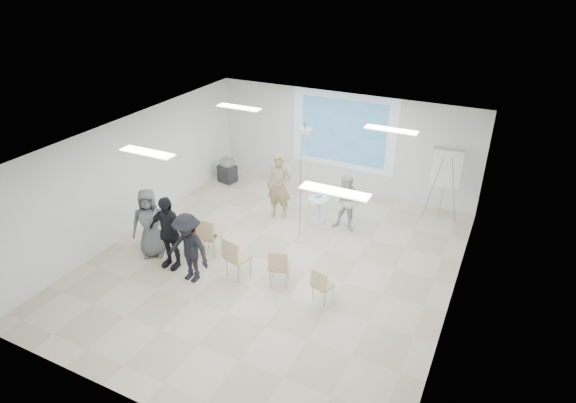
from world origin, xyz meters
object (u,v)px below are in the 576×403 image
at_px(chair_left_inner, 208,234).
at_px(pedestal_table, 318,208).
at_px(chair_left_mid, 192,234).
at_px(laptop, 211,234).
at_px(audience_outer, 149,219).
at_px(av_cart, 227,171).
at_px(chair_center, 235,256).
at_px(audience_mid, 188,244).
at_px(chair_right_far, 321,284).
at_px(audience_left, 168,228).
at_px(player_left, 279,182).
at_px(chair_right_inner, 279,265).
at_px(chair_far_left, 167,222).
at_px(flipchart_easel, 446,168).
at_px(player_right, 347,200).

bearing_deg(chair_left_inner, pedestal_table, 53.01).
relative_size(chair_left_mid, laptop, 2.32).
height_order(chair_left_inner, audience_outer, audience_outer).
bearing_deg(av_cart, chair_left_inner, -51.09).
distance_m(chair_center, audience_mid, 1.05).
bearing_deg(audience_mid, chair_center, 35.85).
xyz_separation_m(chair_right_far, audience_left, (-3.64, -0.29, 0.55)).
bearing_deg(player_left, audience_left, -118.20).
relative_size(chair_left_inner, audience_outer, 0.52).
distance_m(player_left, audience_outer, 3.55).
bearing_deg(av_cart, audience_left, -61.15).
bearing_deg(av_cart, chair_right_inner, -33.85).
relative_size(chair_far_left, chair_left_mid, 1.02).
bearing_deg(audience_left, laptop, 58.07).
bearing_deg(chair_far_left, pedestal_table, 50.61).
relative_size(chair_right_inner, flipchart_easel, 0.43).
bearing_deg(player_right, chair_right_inner, -100.89).
bearing_deg(pedestal_table, audience_left, -122.71).
xyz_separation_m(pedestal_table, chair_center, (-0.63, -3.23, 0.21)).
height_order(chair_center, chair_right_far, chair_center).
bearing_deg(audience_left, chair_right_far, 5.77).
distance_m(audience_left, av_cart, 4.75).
height_order(chair_far_left, chair_right_inner, chair_right_inner).
bearing_deg(chair_right_inner, pedestal_table, 79.16).
height_order(chair_left_mid, laptop, chair_left_mid).
relative_size(chair_left_inner, chair_right_inner, 1.12).
relative_size(pedestal_table, chair_right_far, 0.91).
xyz_separation_m(player_right, audience_outer, (-3.76, -3.15, 0.09)).
relative_size(chair_right_far, av_cart, 1.04).
relative_size(pedestal_table, flipchart_easel, 0.35).
distance_m(pedestal_table, chair_left_inner, 3.22).
relative_size(chair_center, chair_right_inner, 1.11).
bearing_deg(chair_left_inner, av_cart, 111.02).
xyz_separation_m(pedestal_table, chair_far_left, (-3.00, -2.61, 0.13)).
bearing_deg(chair_far_left, chair_right_inner, 2.00).
xyz_separation_m(chair_right_inner, laptop, (-2.05, 0.42, 0.01)).
relative_size(pedestal_table, player_right, 0.42).
bearing_deg(chair_left_mid, av_cart, 124.43).
xyz_separation_m(pedestal_table, flipchart_easel, (2.95, 1.48, 1.15)).
xyz_separation_m(chair_center, chair_right_inner, (0.99, 0.17, -0.06)).
distance_m(chair_center, audience_left, 1.67).
distance_m(player_left, chair_center, 3.04).
relative_size(chair_left_mid, chair_right_inner, 0.95).
height_order(chair_far_left, chair_center, chair_center).
relative_size(laptop, flipchart_easel, 0.18).
height_order(chair_left_mid, av_cart, chair_left_mid).
distance_m(chair_far_left, chair_left_mid, 0.88).
bearing_deg(chair_left_mid, chair_right_far, 7.41).
bearing_deg(laptop, pedestal_table, -128.14).
relative_size(player_left, chair_center, 2.08).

